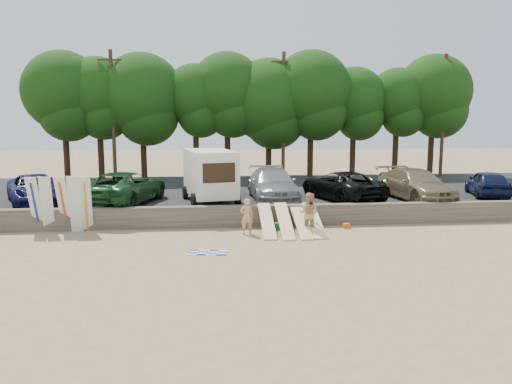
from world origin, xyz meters
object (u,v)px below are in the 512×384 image
(beachgoer_a, at_px, (247,216))
(car_3, at_px, (342,185))
(box_trailer, at_px, (210,173))
(car_2, at_px, (273,184))
(car_1, at_px, (125,188))
(car_4, at_px, (416,184))
(car_0, at_px, (35,189))
(car_5, at_px, (488,183))
(beachgoer_b, at_px, (309,213))
(cooler, at_px, (277,226))

(beachgoer_a, bearing_deg, car_3, -144.59)
(box_trailer, bearing_deg, car_2, -4.35)
(car_1, height_order, car_4, car_1)
(car_3, bearing_deg, beachgoer_a, 22.78)
(car_0, height_order, car_2, car_2)
(car_5, xyz_separation_m, beachgoer_a, (-13.92, -4.96, -0.64))
(car_0, bearing_deg, car_1, -31.64)
(car_3, bearing_deg, beachgoer_b, 42.48)
(beachgoer_b, xyz_separation_m, cooler, (-1.27, 1.00, -0.76))
(car_4, distance_m, car_5, 4.52)
(beachgoer_a, bearing_deg, car_5, -165.70)
(box_trailer, xyz_separation_m, car_4, (11.00, -0.32, -0.69))
(cooler, bearing_deg, car_1, 134.80)
(car_4, bearing_deg, car_5, 0.19)
(car_2, bearing_deg, car_5, -1.49)
(car_5, relative_size, cooler, 11.34)
(car_1, bearing_deg, cooler, 168.63)
(car_2, height_order, beachgoer_a, car_2)
(car_4, distance_m, beachgoer_b, 8.12)
(car_4, bearing_deg, car_2, 166.09)
(car_1, xyz_separation_m, beachgoer_b, (8.62, -4.72, -0.61))
(car_0, xyz_separation_m, car_2, (12.34, -0.13, 0.10))
(car_4, distance_m, beachgoer_a, 10.40)
(car_0, bearing_deg, box_trailer, -27.34)
(car_3, distance_m, car_5, 8.40)
(beachgoer_b, bearing_deg, car_5, -127.85)
(box_trailer, xyz_separation_m, cooler, (2.99, -3.81, -2.05))
(car_3, xyz_separation_m, beachgoer_b, (-2.82, -4.96, -0.54))
(box_trailer, xyz_separation_m, beachgoer_b, (4.26, -4.81, -1.29))
(car_0, distance_m, cooler, 12.81)
(car_2, xyz_separation_m, beachgoer_a, (-1.80, -5.02, -0.73))
(car_1, distance_m, car_5, 19.84)
(car_3, relative_size, cooler, 14.44)
(car_4, bearing_deg, beachgoer_a, -164.04)
(car_3, xyz_separation_m, cooler, (-4.09, -3.96, -1.30))
(car_0, relative_size, car_2, 0.92)
(car_2, bearing_deg, car_1, -177.50)
(car_4, relative_size, cooler, 14.78)
(car_5, height_order, cooler, car_5)
(box_trailer, height_order, beachgoer_a, box_trailer)
(box_trailer, xyz_separation_m, car_3, (7.07, 0.15, -0.75))
(box_trailer, height_order, car_3, box_trailer)
(beachgoer_b, height_order, cooler, beachgoer_b)
(car_0, distance_m, beachgoer_a, 11.75)
(car_1, xyz_separation_m, car_5, (19.83, 0.44, -0.09))
(beachgoer_b, bearing_deg, car_2, -52.67)
(car_1, bearing_deg, car_4, -165.37)
(box_trailer, distance_m, car_1, 4.42)
(car_4, height_order, beachgoer_a, car_4)
(car_2, bearing_deg, beachgoer_b, -81.29)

